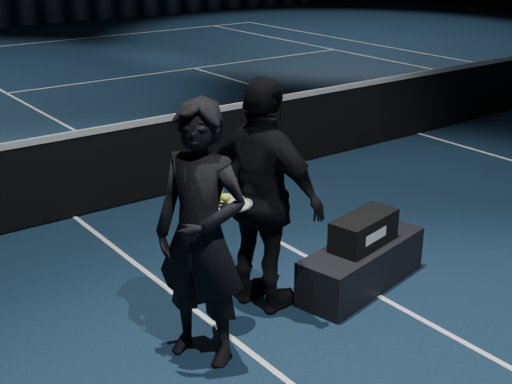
# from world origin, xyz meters

# --- Properties ---
(floor) EXTENTS (36.00, 36.00, 0.00)m
(floor) POSITION_xyz_m (0.00, 0.00, 0.00)
(floor) COLOR black
(floor) RESTS_ON ground
(court_lines) EXTENTS (10.98, 23.78, 0.01)m
(court_lines) POSITION_xyz_m (0.00, 0.00, 0.00)
(court_lines) COLOR white
(court_lines) RESTS_ON floor
(net_mesh) EXTENTS (12.80, 0.02, 0.86)m
(net_mesh) POSITION_xyz_m (0.00, 0.00, 0.45)
(net_mesh) COLOR black
(net_mesh) RESTS_ON floor
(net_tape) EXTENTS (12.80, 0.03, 0.07)m
(net_tape) POSITION_xyz_m (0.00, 0.00, 0.92)
(net_tape) COLOR white
(net_tape) RESTS_ON net_mesh
(sponsor_backdrop) EXTENTS (22.00, 0.15, 0.90)m
(sponsor_backdrop) POSITION_xyz_m (0.00, 15.50, 0.45)
(sponsor_backdrop) COLOR black
(sponsor_backdrop) RESTS_ON floor
(player_bench) EXTENTS (1.40, 0.72, 0.40)m
(player_bench) POSITION_xyz_m (-4.10, -2.96, 0.20)
(player_bench) COLOR black
(player_bench) RESTS_ON floor
(racket_bag) EXTENTS (0.71, 0.42, 0.27)m
(racket_bag) POSITION_xyz_m (-4.10, -2.96, 0.53)
(racket_bag) COLOR black
(racket_bag) RESTS_ON player_bench
(bag_signature) EXTENTS (0.30, 0.07, 0.09)m
(bag_signature) POSITION_xyz_m (-4.10, -3.11, 0.53)
(bag_signature) COLOR white
(bag_signature) RESTS_ON racket_bag
(player_a) EXTENTS (0.73, 0.83, 1.91)m
(player_a) POSITION_xyz_m (-5.77, -3.04, 0.96)
(player_a) COLOR black
(player_a) RESTS_ON floor
(player_b) EXTENTS (0.72, 1.20, 1.91)m
(player_b) POSITION_xyz_m (-4.98, -2.71, 0.96)
(player_b) COLOR black
(player_b) RESTS_ON floor
(racket_lower) EXTENTS (0.71, 0.46, 0.03)m
(racket_lower) POSITION_xyz_m (-5.35, -2.87, 1.03)
(racket_lower) COLOR black
(racket_lower) RESTS_ON player_a
(racket_upper) EXTENTS (0.71, 0.50, 0.10)m
(racket_upper) POSITION_xyz_m (-5.41, -2.85, 1.08)
(racket_upper) COLOR black
(racket_upper) RESTS_ON player_b
(tennis_balls) EXTENTS (0.12, 0.10, 0.12)m
(tennis_balls) POSITION_xyz_m (-5.53, -2.93, 1.17)
(tennis_balls) COLOR #B6D32C
(tennis_balls) RESTS_ON racket_upper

